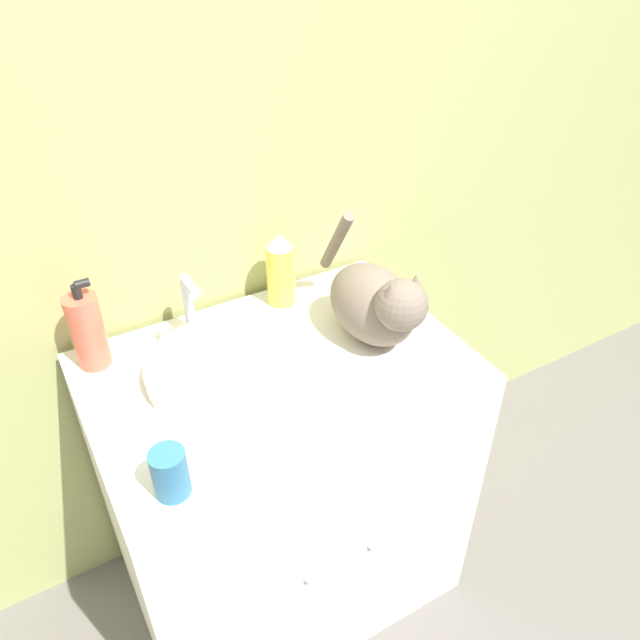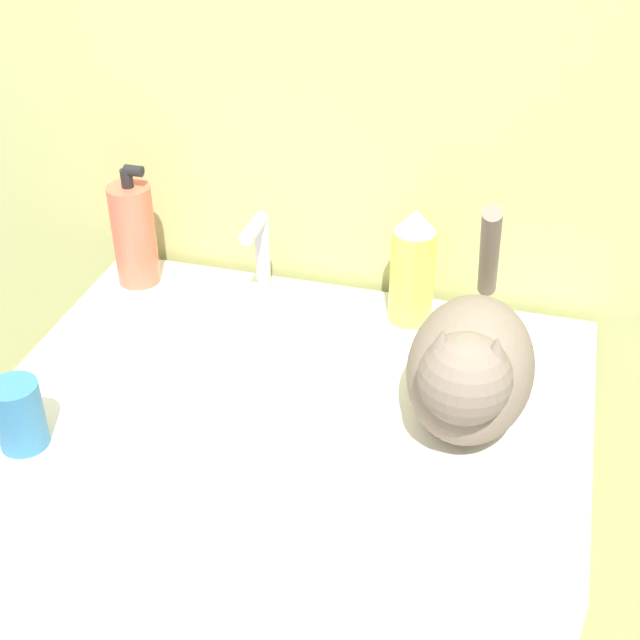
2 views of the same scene
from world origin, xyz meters
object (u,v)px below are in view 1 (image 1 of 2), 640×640
cat (376,303)px  soap_bottle (88,330)px  cup (170,473)px  spray_bottle (281,270)px

cat → soap_bottle: bearing=-112.4°
cat → cup: 0.59m
cup → spray_bottle: bearing=44.7°
cat → soap_bottle: 0.64m
cup → soap_bottle: bearing=94.3°
spray_bottle → cup: spray_bottle is taller
cat → cup: cat is taller
cat → spray_bottle: 0.27m
cat → spray_bottle: bearing=-154.3°
spray_bottle → cup: bearing=-135.3°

